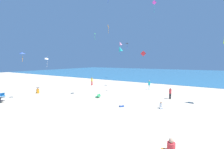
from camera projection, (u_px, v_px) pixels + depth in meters
name	position (u px, v px, depth m)	size (l,w,h in m)	color
ground_plane	(117.00, 90.00, 22.94)	(120.00, 120.00, 0.00)	beige
ocean_water	(164.00, 73.00, 57.35)	(120.00, 60.00, 0.05)	teal
beach_chair_mid_beach	(98.00, 96.00, 18.18)	(0.62, 0.59, 0.50)	#2D9956
beach_chair_far_right	(3.00, 95.00, 18.41)	(0.73, 0.62, 0.58)	#2370B2
beach_chair_near_camera	(0.00, 100.00, 15.95)	(0.80, 0.84, 0.64)	black
cooler_box	(122.00, 106.00, 14.53)	(0.52, 0.53, 0.23)	#2D56B7
person_0	(38.00, 91.00, 20.75)	(0.73, 0.53, 0.83)	orange
person_1	(92.00, 81.00, 27.68)	(0.38, 0.38, 1.57)	red
person_2	(170.00, 148.00, 7.10)	(0.73, 0.54, 0.83)	red
person_3	(161.00, 106.00, 14.00)	(0.46, 0.62, 0.70)	white
person_4	(149.00, 84.00, 23.04)	(0.38, 0.38, 1.60)	white
person_5	(170.00, 93.00, 17.49)	(0.40, 0.40, 1.41)	black
kite_magenta	(154.00, 3.00, 20.37)	(0.57, 0.41, 1.74)	#DB3DA8
kite_white	(47.00, 58.00, 24.03)	(0.53, 0.67, 1.78)	white
kite_orange	(108.00, 27.00, 27.92)	(0.47, 0.66, 1.72)	orange
kite_black	(127.00, 43.00, 20.73)	(0.49, 0.52, 0.83)	black
kite_green	(95.00, 34.00, 27.81)	(0.32, 0.41, 1.26)	green
kite_teal	(120.00, 49.00, 26.09)	(1.18, 1.25, 1.66)	#1EADAD
kite_blue	(22.00, 53.00, 17.09)	(0.64, 0.61, 1.13)	blue
kite_pink	(120.00, 44.00, 37.73)	(1.34, 1.33, 2.04)	pink
kite_red	(143.00, 54.00, 30.00)	(1.19, 0.19, 1.60)	red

